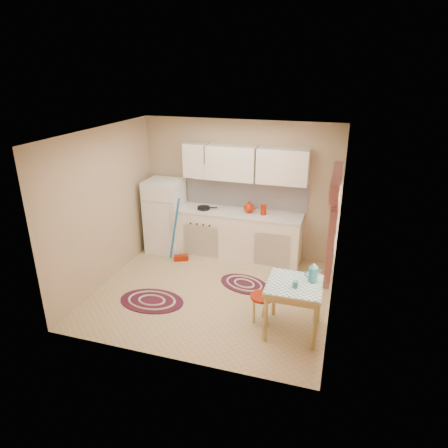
{
  "coord_description": "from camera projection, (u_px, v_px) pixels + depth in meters",
  "views": [
    {
      "loc": [
        1.79,
        -5.18,
        3.34
      ],
      "look_at": [
        0.12,
        0.25,
        1.09
      ],
      "focal_mm": 32.0,
      "sensor_mm": 36.0,
      "label": 1
    }
  ],
  "objects": [
    {
      "name": "rug_center",
      "position": [
        244.0,
        284.0,
        6.56
      ],
      "size": [
        1.0,
        0.82,
        0.02
      ],
      "primitive_type": null,
      "rotation": [
        0.0,
        0.0,
        -0.34
      ],
      "color": "maroon",
      "rests_on": "ground"
    },
    {
      "name": "mug",
      "position": [
        295.0,
        285.0,
        5.04
      ],
      "size": [
        0.09,
        0.09,
        0.1
      ],
      "primitive_type": "cylinder",
      "rotation": [
        0.0,
        0.0,
        -0.32
      ],
      "color": "teal",
      "rests_on": "table"
    },
    {
      "name": "stool",
      "position": [
        262.0,
        309.0,
        5.54
      ],
      "size": [
        0.38,
        0.38,
        0.42
      ],
      "primitive_type": "cylinder",
      "rotation": [
        0.0,
        0.0,
        -0.18
      ],
      "color": "#9C1D05",
      "rests_on": "ground"
    },
    {
      "name": "room_shell",
      "position": [
        226.0,
        193.0,
        5.91
      ],
      "size": [
        3.64,
        3.6,
        2.52
      ],
      "color": "tan",
      "rests_on": "ground"
    },
    {
      "name": "broom",
      "position": [
        180.0,
        230.0,
        7.15
      ],
      "size": [
        0.3,
        0.22,
        1.2
      ],
      "primitive_type": null,
      "rotation": [
        0.0,
        0.0,
        0.42
      ],
      "color": "#1B62AB",
      "rests_on": "ground"
    },
    {
      "name": "countertop",
      "position": [
        239.0,
        213.0,
        7.13
      ],
      "size": [
        2.27,
        0.62,
        0.04
      ],
      "primitive_type": "cube",
      "color": "silver",
      "rests_on": "base_cabinets"
    },
    {
      "name": "red_kettle",
      "position": [
        249.0,
        208.0,
        7.03
      ],
      "size": [
        0.25,
        0.24,
        0.2
      ],
      "primitive_type": null,
      "rotation": [
        0.0,
        0.0,
        -0.33
      ],
      "color": "#9C1D05",
      "rests_on": "countertop"
    },
    {
      "name": "coffee_pot",
      "position": [
        313.0,
        272.0,
        5.15
      ],
      "size": [
        0.17,
        0.16,
        0.29
      ],
      "primitive_type": null,
      "rotation": [
        0.0,
        0.0,
        0.24
      ],
      "color": "teal",
      "rests_on": "table"
    },
    {
      "name": "frying_pan",
      "position": [
        204.0,
        208.0,
        7.24
      ],
      "size": [
        0.29,
        0.29,
        0.05
      ],
      "primitive_type": "cylinder",
      "rotation": [
        0.0,
        0.0,
        0.37
      ],
      "color": "black",
      "rests_on": "countertop"
    },
    {
      "name": "base_cabinets",
      "position": [
        238.0,
        237.0,
        7.3
      ],
      "size": [
        2.25,
        0.6,
        0.88
      ],
      "primitive_type": "cube",
      "color": "white",
      "rests_on": "ground"
    },
    {
      "name": "rug_left",
      "position": [
        152.0,
        301.0,
        6.09
      ],
      "size": [
        1.02,
        0.69,
        0.02
      ],
      "primitive_type": null,
      "rotation": [
        0.0,
        0.0,
        0.02
      ],
      "color": "maroon",
      "rests_on": "ground"
    },
    {
      "name": "table",
      "position": [
        293.0,
        308.0,
        5.29
      ],
      "size": [
        0.72,
        0.72,
        0.72
      ],
      "primitive_type": "cube",
      "color": "tan",
      "rests_on": "ground"
    },
    {
      "name": "red_canister",
      "position": [
        264.0,
        210.0,
        6.97
      ],
      "size": [
        0.12,
        0.12,
        0.16
      ],
      "primitive_type": "cylinder",
      "rotation": [
        0.0,
        0.0,
        -0.15
      ],
      "color": "#9C1D05",
      "rests_on": "countertop"
    },
    {
      "name": "fridge",
      "position": [
        165.0,
        216.0,
        7.55
      ],
      "size": [
        0.65,
        0.6,
        1.4
      ],
      "primitive_type": "cube",
      "color": "white",
      "rests_on": "ground"
    }
  ]
}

